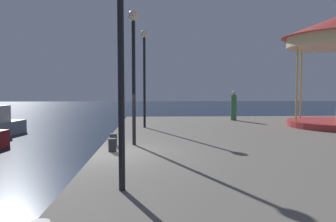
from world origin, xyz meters
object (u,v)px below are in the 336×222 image
at_px(lamp_post_near_edge, 121,33).
at_px(bollard_center, 112,145).
at_px(lamp_post_mid_promenade, 134,54).
at_px(bollard_north, 113,140).
at_px(lamp_post_far_end, 144,62).
at_px(person_by_the_water, 234,107).

distance_m(lamp_post_near_edge, bollard_center, 4.69).
xyz_separation_m(lamp_post_mid_promenade, bollard_north, (-0.68, -0.13, -2.85)).
relative_size(lamp_post_far_end, bollard_north, 11.77).
relative_size(lamp_post_far_end, person_by_the_water, 2.68).
height_order(lamp_post_near_edge, lamp_post_far_end, lamp_post_far_end).
bearing_deg(lamp_post_near_edge, bollard_center, 99.43).
distance_m(bollard_center, bollard_north, 1.04).
height_order(lamp_post_mid_promenade, lamp_post_far_end, lamp_post_far_end).
xyz_separation_m(lamp_post_near_edge, person_by_the_water, (5.49, 13.32, -2.08)).
height_order(lamp_post_mid_promenade, bollard_center, lamp_post_mid_promenade).
bearing_deg(bollard_center, lamp_post_near_edge, -80.57).
xyz_separation_m(bollard_center, bollard_north, (-0.09, 1.04, 0.00)).
distance_m(lamp_post_mid_promenade, bollard_center, 3.13).
bearing_deg(bollard_center, person_by_the_water, 57.32).
height_order(lamp_post_far_end, bollard_north, lamp_post_far_end).
bearing_deg(lamp_post_mid_promenade, lamp_post_far_end, 87.12).
xyz_separation_m(lamp_post_mid_promenade, lamp_post_far_end, (0.25, 4.95, 0.13)).
distance_m(lamp_post_mid_promenade, bollard_north, 2.93).
distance_m(lamp_post_far_end, bollard_center, 6.86).
bearing_deg(lamp_post_far_end, person_by_the_water, 32.92).
bearing_deg(lamp_post_near_edge, lamp_post_far_end, 88.77).
bearing_deg(person_by_the_water, lamp_post_mid_promenade, -123.43).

